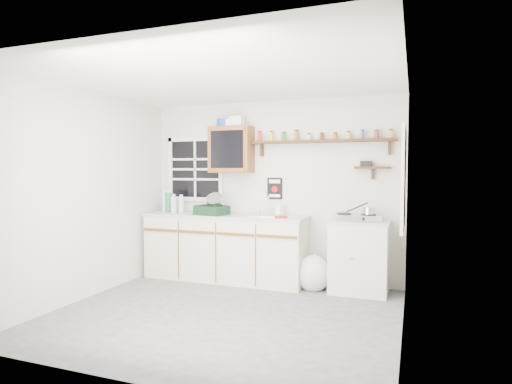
{
  "coord_description": "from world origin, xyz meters",
  "views": [
    {
      "loc": [
        1.88,
        -4.11,
        1.54
      ],
      "look_at": [
        0.15,
        0.55,
        1.28
      ],
      "focal_mm": 30.0,
      "sensor_mm": 36.0,
      "label": 1
    }
  ],
  "objects_px": {
    "right_cabinet": "(359,256)",
    "upper_cabinet": "(231,150)",
    "dish_rack": "(213,208)",
    "main_cabinet": "(225,247)",
    "spice_shelf": "(321,140)",
    "hotplate": "(356,217)"
  },
  "relations": [
    {
      "from": "right_cabinet",
      "to": "upper_cabinet",
      "type": "height_order",
      "value": "upper_cabinet"
    },
    {
      "from": "right_cabinet",
      "to": "dish_rack",
      "type": "height_order",
      "value": "dish_rack"
    },
    {
      "from": "main_cabinet",
      "to": "right_cabinet",
      "type": "height_order",
      "value": "main_cabinet"
    },
    {
      "from": "spice_shelf",
      "to": "dish_rack",
      "type": "distance_m",
      "value": 1.73
    },
    {
      "from": "dish_rack",
      "to": "main_cabinet",
      "type": "bearing_deg",
      "value": 54.74
    },
    {
      "from": "right_cabinet",
      "to": "dish_rack",
      "type": "bearing_deg",
      "value": -175.83
    },
    {
      "from": "right_cabinet",
      "to": "upper_cabinet",
      "type": "xyz_separation_m",
      "value": [
        -1.8,
        0.12,
        1.37
      ]
    },
    {
      "from": "main_cabinet",
      "to": "hotplate",
      "type": "height_order",
      "value": "hotplate"
    },
    {
      "from": "main_cabinet",
      "to": "spice_shelf",
      "type": "height_order",
      "value": "spice_shelf"
    },
    {
      "from": "upper_cabinet",
      "to": "hotplate",
      "type": "bearing_deg",
      "value": -4.49
    },
    {
      "from": "dish_rack",
      "to": "right_cabinet",
      "type": "bearing_deg",
      "value": 17.07
    },
    {
      "from": "hotplate",
      "to": "dish_rack",
      "type": "bearing_deg",
      "value": 175.97
    },
    {
      "from": "dish_rack",
      "to": "hotplate",
      "type": "distance_m",
      "value": 1.93
    },
    {
      "from": "spice_shelf",
      "to": "hotplate",
      "type": "relative_size",
      "value": 3.0
    },
    {
      "from": "spice_shelf",
      "to": "dish_rack",
      "type": "relative_size",
      "value": 4.03
    },
    {
      "from": "hotplate",
      "to": "upper_cabinet",
      "type": "bearing_deg",
      "value": 167.81
    },
    {
      "from": "right_cabinet",
      "to": "spice_shelf",
      "type": "xyz_separation_m",
      "value": [
        -0.53,
        0.19,
        1.47
      ]
    },
    {
      "from": "dish_rack",
      "to": "hotplate",
      "type": "bearing_deg",
      "value": 16.56
    },
    {
      "from": "main_cabinet",
      "to": "hotplate",
      "type": "bearing_deg",
      "value": 0.17
    },
    {
      "from": "right_cabinet",
      "to": "spice_shelf",
      "type": "bearing_deg",
      "value": 160.59
    },
    {
      "from": "dish_rack",
      "to": "hotplate",
      "type": "height_order",
      "value": "dish_rack"
    },
    {
      "from": "right_cabinet",
      "to": "hotplate",
      "type": "relative_size",
      "value": 1.43
    }
  ]
}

